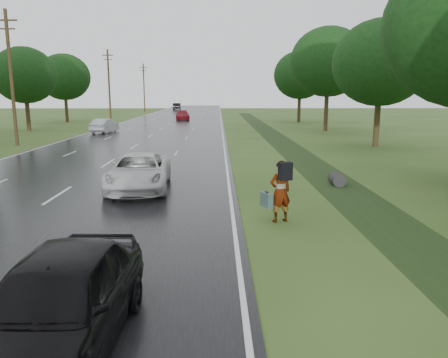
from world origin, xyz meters
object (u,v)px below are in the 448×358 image
Objects in this scene: pedestrian at (280,191)px; silver_sedan at (105,126)px; white_pickup at (139,172)px; dark_sedan at (58,303)px.

pedestrian reaches higher than silver_sedan.
white_pickup reaches higher than silver_sedan.
dark_sedan is 1.11× the size of silver_sedan.
silver_sedan is (-13.34, 31.23, -0.26)m from pedestrian.
pedestrian reaches higher than dark_sedan.
white_pickup is 11.68m from dark_sedan.
dark_sedan is at bearing 37.57° from pedestrian.
silver_sedan is at bearing 105.39° from dark_sedan.
dark_sedan is (0.84, -11.65, 0.08)m from white_pickup.
dark_sedan is at bearing -89.53° from white_pickup.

